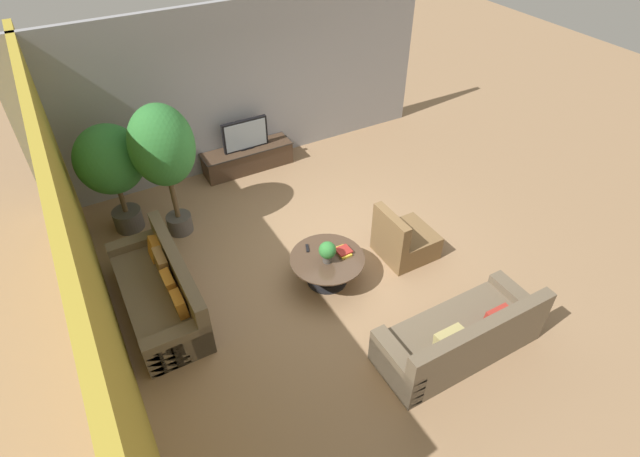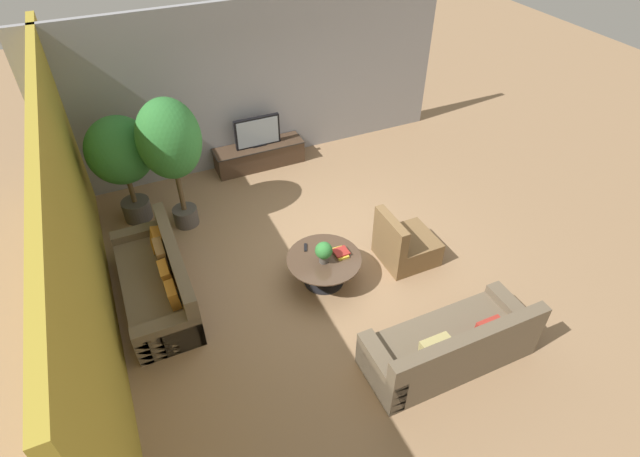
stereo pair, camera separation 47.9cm
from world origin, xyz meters
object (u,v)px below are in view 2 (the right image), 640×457
coffee_table (324,265)px  potted_plant_tabletop (324,251)px  media_console (259,155)px  couch_near_entry (450,346)px  armchair_wicker (404,245)px  potted_palm_tall (121,154)px  potted_palm_corner (170,143)px  couch_by_wall (158,282)px  television (257,132)px

coffee_table → potted_plant_tabletop: bearing=-119.4°
media_console → couch_near_entry: (0.65, -5.27, 0.05)m
media_console → armchair_wicker: bearing=-71.9°
potted_palm_tall → potted_palm_corner: potted_palm_corner is taller
armchair_wicker → potted_plant_tabletop: armchair_wicker is taller
armchair_wicker → potted_palm_corner: potted_palm_corner is taller
coffee_table → couch_near_entry: bearing=-66.6°
potted_palm_tall → couch_by_wall: bearing=-89.7°
media_console → potted_plant_tabletop: (-0.21, -3.42, 0.41)m
media_console → television: 0.50m
television → coffee_table: size_ratio=0.81×
couch_by_wall → potted_palm_tall: 2.22m
television → armchair_wicker: 3.65m
armchair_wicker → potted_plant_tabletop: size_ratio=2.57×
television → armchair_wicker: size_ratio=1.01×
television → couch_near_entry: bearing=-83.0°
media_console → coffee_table: 3.37m
television → potted_plant_tabletop: 3.43m
media_console → armchair_wicker: (1.13, -3.44, 0.04)m
television → armchair_wicker: television is taller
potted_palm_corner → couch_near_entry: bearing=-60.0°
couch_near_entry → media_console: bearing=-83.0°
television → couch_by_wall: 3.65m
media_console → potted_palm_corner: 2.46m
media_console → armchair_wicker: 3.62m
television → media_console: bearing=90.0°
coffee_table → potted_palm_corner: size_ratio=0.48×
media_console → potted_palm_tall: bearing=-163.7°
couch_by_wall → potted_plant_tabletop: bearing=71.9°
coffee_table → armchair_wicker: size_ratio=1.24×
potted_plant_tabletop → media_console: bearing=86.4°
armchair_wicker → potted_plant_tabletop: 1.39m
coffee_table → potted_palm_tall: potted_palm_tall is taller
couch_near_entry → potted_palm_tall: potted_palm_tall is taller
media_console → armchair_wicker: armchair_wicker is taller
couch_by_wall → potted_palm_corner: 2.08m
coffee_table → couch_by_wall: couch_by_wall is taller
couch_by_wall → couch_near_entry: size_ratio=1.02×
coffee_table → potted_palm_corner: (-1.53, 2.17, 1.22)m
television → couch_near_entry: size_ratio=0.41×
potted_palm_tall → potted_plant_tabletop: 3.55m
armchair_wicker → potted_palm_corner: size_ratio=0.39×
potted_palm_tall → potted_plant_tabletop: size_ratio=5.54×
media_console → potted_palm_corner: size_ratio=0.77×
television → armchair_wicker: (1.13, -3.44, -0.46)m
couch_by_wall → potted_palm_tall: (-0.01, 2.00, 0.96)m
couch_by_wall → armchair_wicker: armchair_wicker is taller
couch_near_entry → armchair_wicker: armchair_wicker is taller
coffee_table → potted_plant_tabletop: potted_plant_tabletop is taller
potted_palm_corner → couch_by_wall: bearing=-114.9°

